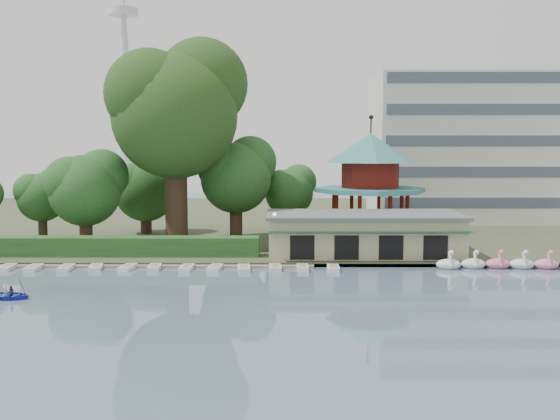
{
  "coord_description": "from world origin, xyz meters",
  "views": [
    {
      "loc": [
        2.24,
        -37.44,
        10.61
      ],
      "look_at": [
        2.0,
        18.0,
        5.0
      ],
      "focal_mm": 40.0,
      "sensor_mm": 36.0,
      "label": 1
    }
  ],
  "objects_px": {
    "dock": "(123,265)",
    "big_tree": "(177,105)",
    "pavilion": "(370,175)",
    "boathouse": "(363,233)",
    "rowboat_with_passengers": "(8,292)"
  },
  "relations": [
    {
      "from": "dock",
      "to": "big_tree",
      "type": "distance_m",
      "value": 18.74
    },
    {
      "from": "dock",
      "to": "boathouse",
      "type": "distance_m",
      "value": 22.62
    },
    {
      "from": "boathouse",
      "to": "rowboat_with_passengers",
      "type": "distance_m",
      "value": 31.77
    },
    {
      "from": "dock",
      "to": "boathouse",
      "type": "height_order",
      "value": "boathouse"
    },
    {
      "from": "dock",
      "to": "pavilion",
      "type": "height_order",
      "value": "pavilion"
    },
    {
      "from": "dock",
      "to": "pavilion",
      "type": "bearing_deg",
      "value": 31.66
    },
    {
      "from": "pavilion",
      "to": "big_tree",
      "type": "height_order",
      "value": "big_tree"
    },
    {
      "from": "big_tree",
      "to": "pavilion",
      "type": "bearing_deg",
      "value": 10.31
    },
    {
      "from": "pavilion",
      "to": "boathouse",
      "type": "bearing_deg",
      "value": -101.28
    },
    {
      "from": "boathouse",
      "to": "pavilion",
      "type": "distance_m",
      "value": 11.43
    },
    {
      "from": "rowboat_with_passengers",
      "to": "dock",
      "type": "bearing_deg",
      "value": 66.81
    },
    {
      "from": "big_tree",
      "to": "rowboat_with_passengers",
      "type": "relative_size",
      "value": 4.34
    },
    {
      "from": "dock",
      "to": "big_tree",
      "type": "height_order",
      "value": "big_tree"
    },
    {
      "from": "dock",
      "to": "big_tree",
      "type": "relative_size",
      "value": 1.56
    },
    {
      "from": "boathouse",
      "to": "big_tree",
      "type": "bearing_deg",
      "value": 161.66
    }
  ]
}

